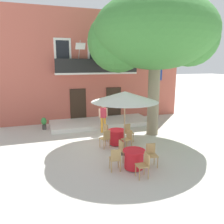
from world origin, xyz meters
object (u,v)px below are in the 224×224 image
Objects in this scene: cafe_chair_near_tree_0 at (115,158)px; cafe_chair_near_tree_3 at (123,149)px; plane_tree at (154,35)px; pedestrian_near_entrance at (103,117)px; cafe_chair_middle_3 at (128,138)px; cafe_umbrella at (125,97)px; cafe_chair_near_tree_2 at (151,153)px; cafe_chair_middle_0 at (128,132)px; cafe_chair_near_tree_1 at (144,164)px; ground_planter_left at (44,123)px; cafe_chair_middle_1 at (107,131)px; cafe_chair_middle_2 at (106,138)px; cafe_table_middle at (117,137)px; cafe_table_near_tree at (134,159)px.

cafe_chair_near_tree_0 is 0.94m from cafe_chair_near_tree_3.
pedestrian_near_entrance is (-2.50, 1.13, -4.54)m from plane_tree.
cafe_chair_middle_3 is 0.31× the size of cafe_umbrella.
cafe_chair_near_tree_2 and cafe_chair_middle_0 have the same top height.
cafe_chair_near_tree_1 is 8.04m from ground_planter_left.
plane_tree is at bearing 24.81° from cafe_chair_middle_0.
cafe_chair_near_tree_3 is at bearing 140.77° from cafe_chair_near_tree_2.
cafe_chair_middle_1 is 1.00× the size of cafe_chair_middle_2.
cafe_chair_near_tree_0 and cafe_chair_middle_2 have the same top height.
cafe_chair_near_tree_2 is at bearing -79.86° from cafe_table_middle.
cafe_umbrella is (-0.81, -1.51, 2.08)m from cafe_chair_middle_0.
cafe_chair_middle_1 is 1.10m from cafe_chair_middle_2.
cafe_chair_near_tree_1 is 0.54× the size of pedestrian_near_entrance.
cafe_table_near_tree is at bearing 179.81° from cafe_chair_near_tree_2.
cafe_umbrella is at bearing -124.90° from cafe_chair_middle_3.
plane_tree is 6.53m from cafe_chair_near_tree_2.
cafe_chair_near_tree_3 is 0.31× the size of cafe_umbrella.
cafe_chair_near_tree_1 is 1.02m from cafe_chair_near_tree_2.
cafe_chair_middle_2 is at bearing 98.60° from cafe_chair_near_tree_1.
cafe_chair_near_tree_1 and cafe_chair_middle_3 have the same top height.
cafe_chair_middle_1 is at bearing 87.05° from cafe_chair_near_tree_3.
cafe_table_near_tree is at bearing -89.76° from cafe_chair_middle_1.
cafe_chair_near_tree_0 is at bearing -132.60° from plane_tree.
cafe_table_middle is (1.02, 2.72, -0.14)m from cafe_chair_near_tree_0.
plane_tree is at bearing -24.27° from pedestrian_near_entrance.
ground_planter_left is (-3.38, 3.90, 0.03)m from cafe_table_middle.
cafe_chair_near_tree_3 is (0.60, 0.72, 0.00)m from cafe_chair_near_tree_0.
cafe_table_near_tree is 0.95× the size of cafe_chair_middle_3.
cafe_table_middle is (0.26, 2.73, 0.00)m from cafe_table_near_tree.
cafe_table_near_tree is at bearing -108.28° from cafe_chair_middle_0.
cafe_table_near_tree is at bearing -105.87° from cafe_chair_middle_3.
cafe_chair_middle_1 is (-0.77, 3.44, 0.00)m from cafe_chair_near_tree_2.
cafe_table_middle is at bearing 84.47° from cafe_table_near_tree.
cafe_chair_middle_1 is 0.54× the size of pedestrian_near_entrance.
cafe_chair_near_tree_0 is at bearing -110.55° from cafe_table_middle.
cafe_chair_near_tree_1 is 3.49m from cafe_table_middle.
cafe_chair_middle_0 is at bearing 71.72° from cafe_table_near_tree.
cafe_table_middle is 5.16m from ground_planter_left.
cafe_umbrella reaches higher than pedestrian_near_entrance.
cafe_table_middle is at bearing -68.29° from cafe_chair_middle_1.
pedestrian_near_entrance is at bearing 92.11° from cafe_table_middle.
cafe_chair_near_tree_1 is at bearing -120.19° from plane_tree.
plane_tree is at bearing 6.80° from cafe_chair_middle_1.
cafe_chair_near_tree_3 is 0.54× the size of pedestrian_near_entrance.
plane_tree is 8.40× the size of cafe_chair_middle_2.
cafe_chair_middle_1 is 4.46m from ground_planter_left.
cafe_table_middle is at bearing 100.14° from cafe_chair_near_tree_2.
cafe_chair_middle_3 is at bearing -140.92° from plane_tree.
cafe_chair_middle_1 is at bearing 113.34° from cafe_chair_middle_3.
pedestrian_near_entrance is (0.20, 1.45, 0.43)m from cafe_chair_middle_1.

